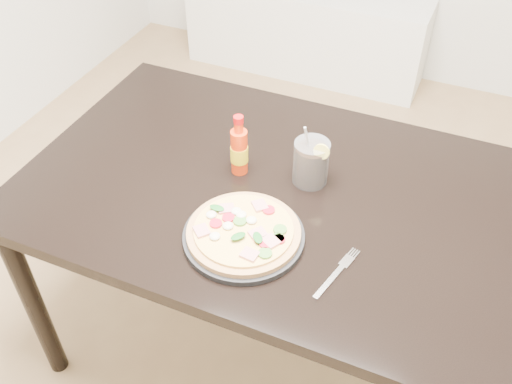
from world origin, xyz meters
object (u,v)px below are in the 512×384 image
at_px(dining_table, 272,208).
at_px(plate, 244,236).
at_px(pizza, 244,231).
at_px(media_console, 305,32).
at_px(cola_cup, 311,163).
at_px(fork, 338,272).
at_px(hot_sauce_bottle, 239,150).

bearing_deg(dining_table, plate, -88.36).
height_order(pizza, media_console, pizza).
height_order(dining_table, media_console, dining_table).
distance_m(plate, cola_cup, 0.30).
height_order(fork, media_console, fork).
distance_m(pizza, fork, 0.25).
distance_m(hot_sauce_bottle, cola_cup, 0.20).
relative_size(hot_sauce_bottle, fork, 1.01).
bearing_deg(cola_cup, fork, -59.28).
height_order(dining_table, fork, fork).
xyz_separation_m(dining_table, hot_sauce_bottle, (-0.11, 0.03, 0.16)).
bearing_deg(plate, media_console, 104.72).
distance_m(dining_table, plate, 0.23).
bearing_deg(pizza, hot_sauce_bottle, 116.68).
distance_m(cola_cup, media_console, 2.00).
bearing_deg(fork, plate, -168.32).
xyz_separation_m(plate, pizza, (-0.00, 0.00, 0.02)).
height_order(plate, hot_sauce_bottle, hot_sauce_bottle).
height_order(hot_sauce_bottle, cola_cup, same).
bearing_deg(hot_sauce_bottle, pizza, -63.32).
xyz_separation_m(cola_cup, fork, (0.17, -0.29, -0.06)).
bearing_deg(media_console, pizza, -75.29).
bearing_deg(hot_sauce_bottle, cola_cup, 11.54).
distance_m(pizza, hot_sauce_bottle, 0.27).
xyz_separation_m(pizza, cola_cup, (0.08, 0.28, 0.03)).
bearing_deg(cola_cup, pizza, -105.72).
bearing_deg(hot_sauce_bottle, plate, -63.32).
relative_size(plate, hot_sauce_bottle, 1.64).
relative_size(pizza, cola_cup, 1.52).
xyz_separation_m(plate, media_console, (-0.55, 2.09, -0.51)).
xyz_separation_m(dining_table, plate, (0.01, -0.21, 0.09)).
relative_size(pizza, media_console, 0.21).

